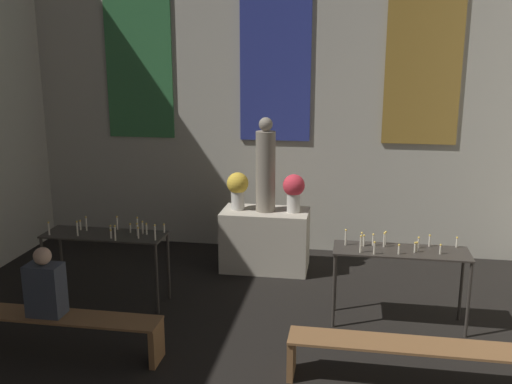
{
  "coord_description": "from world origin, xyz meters",
  "views": [
    {
      "loc": [
        1.18,
        2.51,
        3.06
      ],
      "look_at": [
        0.0,
        9.46,
        1.34
      ],
      "focal_mm": 40.0,
      "sensor_mm": 36.0,
      "label": 1
    }
  ],
  "objects_px": {
    "pew_back_left": "(51,324)",
    "person_seated": "(45,286)",
    "flower_vase_left": "(238,187)",
    "flower_vase_right": "(294,190)",
    "pew_back_right": "(413,354)",
    "altar": "(265,240)",
    "candle_rack_left": "(106,242)",
    "candle_rack_right": "(400,259)",
    "statue": "(266,168)"
  },
  "relations": [
    {
      "from": "pew_back_left",
      "to": "person_seated",
      "type": "distance_m",
      "value": 0.42
    },
    {
      "from": "altar",
      "to": "person_seated",
      "type": "xyz_separation_m",
      "value": [
        -1.85,
        -2.76,
        0.31
      ]
    },
    {
      "from": "flower_vase_right",
      "to": "pew_back_right",
      "type": "height_order",
      "value": "flower_vase_right"
    },
    {
      "from": "candle_rack_left",
      "to": "flower_vase_left",
      "type": "bearing_deg",
      "value": 47.17
    },
    {
      "from": "pew_back_right",
      "to": "altar",
      "type": "bearing_deg",
      "value": 123.46
    },
    {
      "from": "pew_back_left",
      "to": "candle_rack_left",
      "type": "bearing_deg",
      "value": 87.32
    },
    {
      "from": "flower_vase_right",
      "to": "pew_back_left",
      "type": "xyz_separation_m",
      "value": [
        -2.23,
        -2.76,
        -0.87
      ]
    },
    {
      "from": "statue",
      "to": "person_seated",
      "type": "bearing_deg",
      "value": -123.83
    },
    {
      "from": "person_seated",
      "to": "candle_rack_right",
      "type": "bearing_deg",
      "value": 19.65
    },
    {
      "from": "flower_vase_left",
      "to": "altar",
      "type": "bearing_deg",
      "value": 0.0
    },
    {
      "from": "pew_back_left",
      "to": "person_seated",
      "type": "height_order",
      "value": "person_seated"
    },
    {
      "from": "candle_rack_left",
      "to": "person_seated",
      "type": "relative_size",
      "value": 2.07
    },
    {
      "from": "candle_rack_left",
      "to": "statue",
      "type": "bearing_deg",
      "value": 39.82
    },
    {
      "from": "candle_rack_left",
      "to": "person_seated",
      "type": "bearing_deg",
      "value": -93.81
    },
    {
      "from": "statue",
      "to": "pew_back_right",
      "type": "height_order",
      "value": "statue"
    },
    {
      "from": "candle_rack_left",
      "to": "altar",
      "type": "bearing_deg",
      "value": 39.82
    },
    {
      "from": "altar",
      "to": "statue",
      "type": "distance_m",
      "value": 1.06
    },
    {
      "from": "candle_rack_right",
      "to": "person_seated",
      "type": "height_order",
      "value": "person_seated"
    },
    {
      "from": "flower_vase_left",
      "to": "pew_back_left",
      "type": "distance_m",
      "value": 3.23
    },
    {
      "from": "flower_vase_right",
      "to": "flower_vase_left",
      "type": "bearing_deg",
      "value": 180.0
    },
    {
      "from": "flower_vase_right",
      "to": "person_seated",
      "type": "bearing_deg",
      "value": -129.19
    },
    {
      "from": "flower_vase_right",
      "to": "pew_back_right",
      "type": "bearing_deg",
      "value": -62.72
    },
    {
      "from": "statue",
      "to": "pew_back_left",
      "type": "bearing_deg",
      "value": -123.46
    },
    {
      "from": "pew_back_left",
      "to": "statue",
      "type": "bearing_deg",
      "value": 56.54
    },
    {
      "from": "flower_vase_right",
      "to": "candle_rack_right",
      "type": "distance_m",
      "value": 2.05
    },
    {
      "from": "flower_vase_right",
      "to": "pew_back_right",
      "type": "distance_m",
      "value": 3.23
    },
    {
      "from": "candle_rack_left",
      "to": "candle_rack_right",
      "type": "distance_m",
      "value": 3.54
    },
    {
      "from": "altar",
      "to": "candle_rack_right",
      "type": "height_order",
      "value": "candle_rack_right"
    },
    {
      "from": "flower_vase_left",
      "to": "flower_vase_right",
      "type": "distance_m",
      "value": 0.8
    },
    {
      "from": "candle_rack_left",
      "to": "pew_back_right",
      "type": "relative_size",
      "value": 0.65
    },
    {
      "from": "altar",
      "to": "statue",
      "type": "bearing_deg",
      "value": 0.0
    },
    {
      "from": "flower_vase_left",
      "to": "flower_vase_right",
      "type": "height_order",
      "value": "same"
    },
    {
      "from": "pew_back_left",
      "to": "person_seated",
      "type": "bearing_deg",
      "value": 180.0
    },
    {
      "from": "flower_vase_left",
      "to": "pew_back_right",
      "type": "relative_size",
      "value": 0.23
    },
    {
      "from": "flower_vase_right",
      "to": "person_seated",
      "type": "relative_size",
      "value": 0.74
    },
    {
      "from": "statue",
      "to": "pew_back_left",
      "type": "relative_size",
      "value": 0.57
    },
    {
      "from": "statue",
      "to": "pew_back_right",
      "type": "relative_size",
      "value": 0.57
    },
    {
      "from": "flower_vase_left",
      "to": "pew_back_left",
      "type": "relative_size",
      "value": 0.23
    },
    {
      "from": "flower_vase_left",
      "to": "person_seated",
      "type": "xyz_separation_m",
      "value": [
        -1.45,
        -2.76,
        -0.45
      ]
    },
    {
      "from": "statue",
      "to": "flower_vase_right",
      "type": "distance_m",
      "value": 0.5
    },
    {
      "from": "statue",
      "to": "candle_rack_left",
      "type": "height_order",
      "value": "statue"
    },
    {
      "from": "altar",
      "to": "flower_vase_left",
      "type": "bearing_deg",
      "value": 180.0
    },
    {
      "from": "altar",
      "to": "pew_back_right",
      "type": "height_order",
      "value": "altar"
    },
    {
      "from": "flower_vase_right",
      "to": "candle_rack_left",
      "type": "relative_size",
      "value": 0.36
    },
    {
      "from": "flower_vase_right",
      "to": "candle_rack_left",
      "type": "height_order",
      "value": "flower_vase_right"
    },
    {
      "from": "statue",
      "to": "candle_rack_left",
      "type": "bearing_deg",
      "value": -140.18
    },
    {
      "from": "person_seated",
      "to": "altar",
      "type": "bearing_deg",
      "value": 56.17
    },
    {
      "from": "pew_back_left",
      "to": "candle_rack_right",
      "type": "bearing_deg",
      "value": 19.78
    },
    {
      "from": "altar",
      "to": "pew_back_right",
      "type": "distance_m",
      "value": 3.32
    },
    {
      "from": "altar",
      "to": "pew_back_left",
      "type": "height_order",
      "value": "altar"
    }
  ]
}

